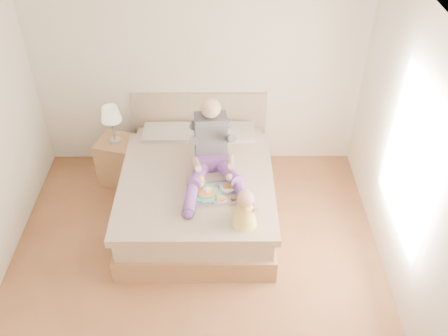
{
  "coord_description": "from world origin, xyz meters",
  "views": [
    {
      "loc": [
        0.28,
        -3.31,
        4.16
      ],
      "look_at": [
        0.31,
        0.86,
        0.79
      ],
      "focal_mm": 40.0,
      "sensor_mm": 36.0,
      "label": 1
    }
  ],
  "objects_px": {
    "tray": "(216,192)",
    "baby": "(245,210)",
    "adult": "(213,154)",
    "bed": "(198,188)",
    "nightstand": "(120,160)"
  },
  "relations": [
    {
      "from": "nightstand",
      "to": "tray",
      "type": "distance_m",
      "value": 1.62
    },
    {
      "from": "adult",
      "to": "baby",
      "type": "height_order",
      "value": "adult"
    },
    {
      "from": "nightstand",
      "to": "baby",
      "type": "bearing_deg",
      "value": -28.52
    },
    {
      "from": "nightstand",
      "to": "adult",
      "type": "xyz_separation_m",
      "value": [
        1.18,
        -0.63,
        0.57
      ]
    },
    {
      "from": "nightstand",
      "to": "bed",
      "type": "bearing_deg",
      "value": -14.25
    },
    {
      "from": "adult",
      "to": "bed",
      "type": "bearing_deg",
      "value": 153.6
    },
    {
      "from": "nightstand",
      "to": "adult",
      "type": "relative_size",
      "value": 0.54
    },
    {
      "from": "nightstand",
      "to": "baby",
      "type": "distance_m",
      "value": 2.13
    },
    {
      "from": "tray",
      "to": "baby",
      "type": "distance_m",
      "value": 0.53
    },
    {
      "from": "adult",
      "to": "tray",
      "type": "distance_m",
      "value": 0.43
    },
    {
      "from": "tray",
      "to": "baby",
      "type": "relative_size",
      "value": 1.29
    },
    {
      "from": "tray",
      "to": "baby",
      "type": "height_order",
      "value": "baby"
    },
    {
      "from": "baby",
      "to": "adult",
      "type": "bearing_deg",
      "value": 114.48
    },
    {
      "from": "adult",
      "to": "tray",
      "type": "relative_size",
      "value": 2.02
    },
    {
      "from": "baby",
      "to": "bed",
      "type": "bearing_deg",
      "value": 122.67
    }
  ]
}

